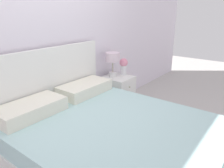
{
  "coord_description": "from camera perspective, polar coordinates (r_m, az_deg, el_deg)",
  "views": [
    {
      "loc": [
        -1.51,
        -2.16,
        1.57
      ],
      "look_at": [
        0.58,
        -0.56,
        0.67
      ],
      "focal_mm": 35.0,
      "sensor_mm": 36.0,
      "label": 1
    }
  ],
  "objects": [
    {
      "name": "ground_plane",
      "position": [
        3.06,
        -15.42,
        -12.71
      ],
      "size": [
        12.0,
        12.0,
        0.0
      ],
      "primitive_type": "plane",
      "color": "#BCB7B2"
    },
    {
      "name": "wall_back",
      "position": [
        2.7,
        -18.77,
        12.17
      ],
      "size": [
        8.0,
        0.06,
        2.6
      ],
      "color": "white",
      "rests_on": "ground_plane"
    },
    {
      "name": "bed",
      "position": [
        2.32,
        -1.36,
        -14.53
      ],
      "size": [
        1.69,
        2.03,
        1.15
      ],
      "color": "white",
      "rests_on": "ground_plane"
    },
    {
      "name": "nightstand",
      "position": [
        3.53,
        1.54,
        -2.5
      ],
      "size": [
        0.41,
        0.45,
        0.57
      ],
      "color": "white",
      "rests_on": "ground_plane"
    },
    {
      "name": "table_lamp",
      "position": [
        3.38,
        0.19,
        6.44
      ],
      "size": [
        0.22,
        0.22,
        0.38
      ],
      "color": "white",
      "rests_on": "nightstand"
    },
    {
      "name": "flower_vase",
      "position": [
        3.52,
        3.07,
        4.95
      ],
      "size": [
        0.13,
        0.13,
        0.27
      ],
      "color": "white",
      "rests_on": "nightstand"
    }
  ]
}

